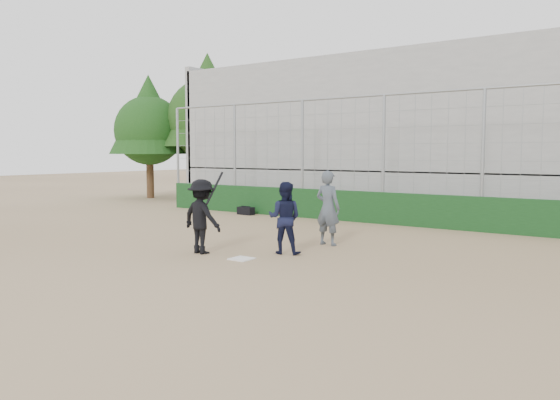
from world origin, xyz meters
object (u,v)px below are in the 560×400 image
Objects in this scene: catcher_crouched at (285,230)px; umpire at (328,212)px; equipment_bag at (246,211)px; batter_at_plate at (202,216)px.

umpire is at bearing 82.98° from catcher_crouched.
batter_at_plate is at bearing -58.70° from equipment_bag.
umpire is (1.74, 2.54, -0.01)m from batter_at_plate.
batter_at_plate reaches higher than equipment_bag.
umpire is 6.91m from equipment_bag.
equipment_bag is (-3.92, 6.45, -0.68)m from batter_at_plate.
catcher_crouched is 1.59m from umpire.
umpire is at bearing 55.62° from batter_at_plate.
catcher_crouched is at bearing 32.41° from batter_at_plate.
catcher_crouched is (1.55, 0.98, -0.28)m from batter_at_plate.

